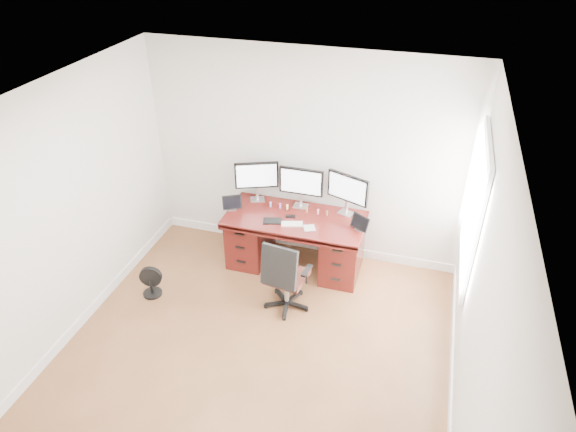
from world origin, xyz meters
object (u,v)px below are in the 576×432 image
(office_chair, at_px, (285,287))
(keyboard, at_px, (292,224))
(desk, at_px, (295,239))
(floor_fan, at_px, (151,282))
(monitor_center, at_px, (301,183))

(office_chair, distance_m, keyboard, 0.77)
(desk, distance_m, office_chair, 0.83)
(floor_fan, xyz_separation_m, keyboard, (1.50, 0.85, 0.57))
(office_chair, xyz_separation_m, floor_fan, (-1.60, -0.23, -0.12))
(monitor_center, height_order, keyboard, monitor_center)
(office_chair, xyz_separation_m, monitor_center, (-0.11, 1.05, 0.78))
(floor_fan, relative_size, keyboard, 1.52)
(monitor_center, distance_m, keyboard, 0.54)
(floor_fan, distance_m, keyboard, 1.82)
(office_chair, bearing_deg, desk, 105.69)
(desk, relative_size, office_chair, 1.80)
(floor_fan, bearing_deg, monitor_center, 26.23)
(keyboard, bearing_deg, floor_fan, -166.08)
(office_chair, relative_size, monitor_center, 1.72)
(desk, height_order, floor_fan, desk)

